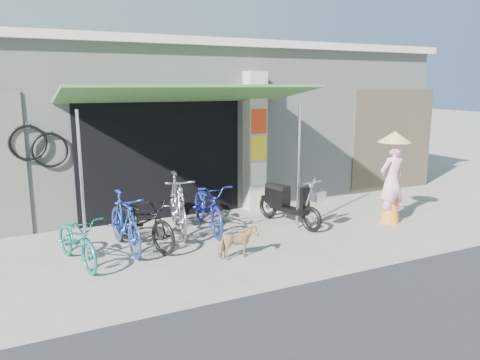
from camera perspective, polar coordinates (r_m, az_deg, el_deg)
name	(u,v)px	position (r m, az deg, el deg)	size (l,w,h in m)	color
ground	(276,247)	(8.08, 4.43, -8.12)	(80.00, 80.00, 0.00)	gray
bicycle_shop	(178,119)	(12.30, -7.62, 7.32)	(12.30, 5.30, 3.66)	#9EA39C
shop_pillar	(254,142)	(10.23, 1.74, 4.70)	(0.42, 0.44, 3.00)	#BDB3A1
awning	(190,96)	(8.70, -6.08, 10.16)	(4.60, 1.88, 2.72)	#396A30
neighbour_right	(393,140)	(12.82, 18.13, 4.62)	(2.60, 0.06, 2.60)	brown
bike_teal	(77,240)	(7.59, -19.27, -6.86)	(0.53, 1.52, 0.80)	#19726B
bike_blue	(125,222)	(7.99, -13.86, -4.96)	(0.46, 1.63, 0.98)	navy
bike_black	(143,221)	(8.10, -11.74, -4.88)	(0.61, 1.74, 0.92)	black
bike_silver	(177,203)	(8.74, -7.63, -2.85)	(0.53, 1.86, 1.12)	#A0A0A4
bike_navy	(208,206)	(8.84, -3.88, -3.18)	(0.63, 1.80, 0.94)	navy
street_dog	(238,243)	(7.44, -0.31, -7.66)	(0.29, 0.63, 0.53)	tan
moped	(287,203)	(9.25, 5.79, -2.79)	(0.61, 1.67, 0.96)	black
nun	(392,178)	(9.70, 18.05, 0.20)	(0.64, 0.64, 1.84)	#F6A6BC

